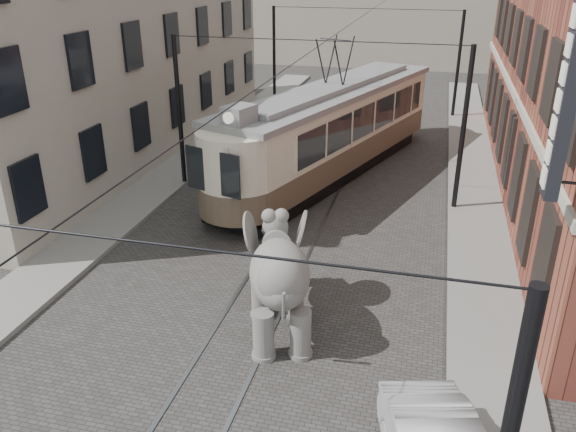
% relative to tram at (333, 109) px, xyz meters
% --- Properties ---
extents(ground, '(120.00, 120.00, 0.00)m').
position_rel_tram_xyz_m(ground, '(-0.07, -8.77, -2.85)').
color(ground, '#3C3937').
extents(tram_rails, '(1.54, 80.00, 0.02)m').
position_rel_tram_xyz_m(tram_rails, '(-0.07, -8.77, -2.84)').
color(tram_rails, slate).
rests_on(tram_rails, ground).
extents(sidewalk_right, '(2.00, 60.00, 0.15)m').
position_rel_tram_xyz_m(sidewalk_right, '(5.93, -8.77, -2.78)').
color(sidewalk_right, slate).
rests_on(sidewalk_right, ground).
extents(sidewalk_left, '(2.00, 60.00, 0.15)m').
position_rel_tram_xyz_m(sidewalk_left, '(-6.57, -8.77, -2.78)').
color(sidewalk_left, slate).
rests_on(sidewalk_left, ground).
extents(stucco_building, '(7.00, 24.00, 10.00)m').
position_rel_tram_xyz_m(stucco_building, '(-11.07, 1.23, 2.15)').
color(stucco_building, gray).
rests_on(stucco_building, ground).
extents(catenary, '(11.00, 30.20, 6.00)m').
position_rel_tram_xyz_m(catenary, '(-0.27, -3.77, 0.15)').
color(catenary, black).
rests_on(catenary, ground).
extents(tram, '(7.41, 14.56, 5.70)m').
position_rel_tram_xyz_m(tram, '(0.00, 0.00, 0.00)').
color(tram, beige).
rests_on(tram, ground).
extents(elephant, '(3.73, 4.98, 2.71)m').
position_rel_tram_xyz_m(elephant, '(0.88, -11.94, -1.50)').
color(elephant, slate).
rests_on(elephant, ground).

